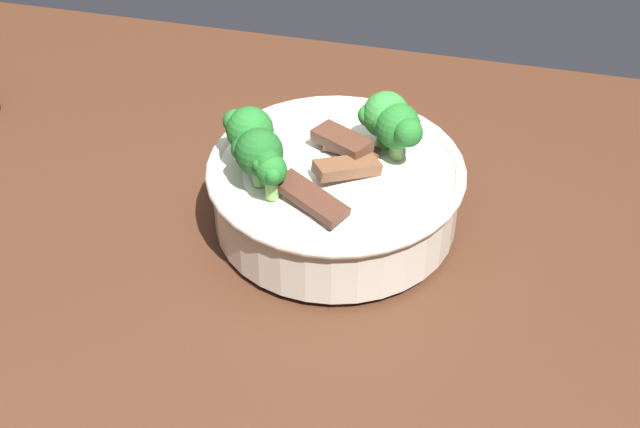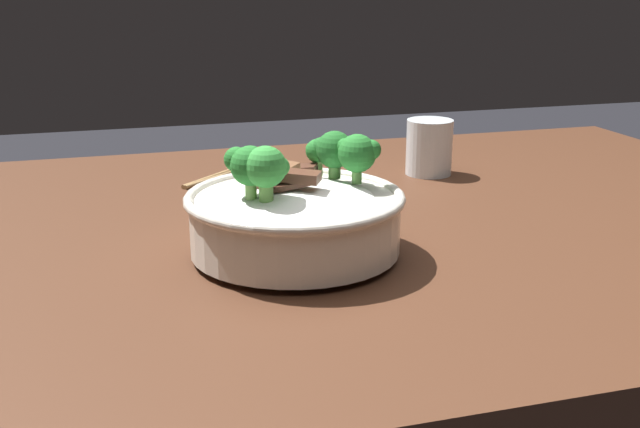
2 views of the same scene
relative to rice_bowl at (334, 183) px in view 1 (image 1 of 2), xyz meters
The scene contains 2 objects.
dining_table 0.21m from the rice_bowl, 52.63° to the left, with size 1.51×1.00×0.80m.
rice_bowl is the anchor object (origin of this frame).
Camera 1 is at (-0.24, 0.57, 1.40)m, focal length 49.51 mm.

